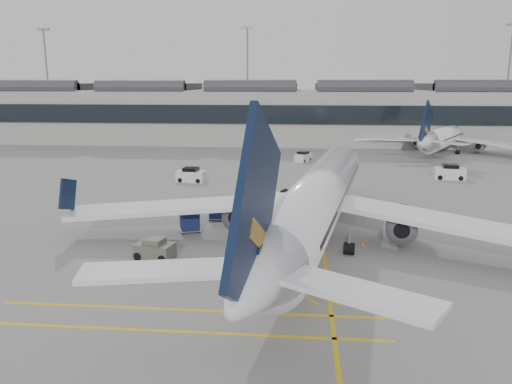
# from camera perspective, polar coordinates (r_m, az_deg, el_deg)

# --- Properties ---
(ground) EXTENTS (220.00, 220.00, 0.00)m
(ground) POSITION_cam_1_polar(r_m,az_deg,el_deg) (38.70, -7.29, -6.70)
(ground) COLOR gray
(ground) RESTS_ON ground
(terminal) EXTENTS (200.00, 20.45, 12.40)m
(terminal) POSITION_cam_1_polar(r_m,az_deg,el_deg) (108.09, 0.89, 9.00)
(terminal) COLOR #9E9E99
(terminal) RESTS_ON ground
(light_masts) EXTENTS (113.00, 0.60, 25.45)m
(light_masts) POSITION_cam_1_polar(r_m,az_deg,el_deg) (122.08, 0.61, 13.32)
(light_masts) COLOR slate
(light_masts) RESTS_ON ground
(apron_markings) EXTENTS (0.25, 60.00, 0.01)m
(apron_markings) POSITION_cam_1_polar(r_m,az_deg,el_deg) (47.41, 7.27, -3.09)
(apron_markings) COLOR gold
(apron_markings) RESTS_ON ground
(airliner_main) EXTENTS (40.32, 44.42, 11.90)m
(airliner_main) POSITION_cam_1_polar(r_m,az_deg,el_deg) (39.59, 6.96, -0.98)
(airliner_main) COLOR white
(airliner_main) RESTS_ON ground
(airliner_far) EXTENTS (30.74, 33.91, 9.93)m
(airliner_far) POSITION_cam_1_polar(r_m,az_deg,el_deg) (98.48, 21.03, 5.96)
(airliner_far) COLOR white
(airliner_far) RESTS_ON ground
(belt_loader) EXTENTS (5.44, 3.33, 2.17)m
(belt_loader) POSITION_cam_1_polar(r_m,az_deg,el_deg) (49.91, 3.75, -1.49)
(belt_loader) COLOR silver
(belt_loader) RESTS_ON ground
(baggage_cart_a) EXTENTS (2.32, 2.10, 2.05)m
(baggage_cart_a) POSITION_cam_1_polar(r_m,az_deg,el_deg) (45.17, 0.56, -2.34)
(baggage_cart_a) COLOR gray
(baggage_cart_a) RESTS_ON ground
(baggage_cart_b) EXTENTS (2.10, 1.89, 1.86)m
(baggage_cart_b) POSITION_cam_1_polar(r_m,az_deg,el_deg) (45.32, 0.04, -2.42)
(baggage_cart_b) COLOR gray
(baggage_cart_b) RESTS_ON ground
(baggage_cart_c) EXTENTS (2.11, 1.93, 1.81)m
(baggage_cart_c) POSITION_cam_1_polar(r_m,az_deg,el_deg) (43.28, -7.59, -3.29)
(baggage_cart_c) COLOR gray
(baggage_cart_c) RESTS_ON ground
(baggage_cart_d) EXTENTS (1.64, 1.38, 1.67)m
(baggage_cart_d) POSITION_cam_1_polar(r_m,az_deg,el_deg) (46.78, -4.44, -2.12)
(baggage_cart_d) COLOR gray
(baggage_cart_d) RESTS_ON ground
(ramp_agent_a) EXTENTS (0.64, 0.68, 1.57)m
(ramp_agent_a) POSITION_cam_1_polar(r_m,az_deg,el_deg) (47.13, 1.81, -2.11)
(ramp_agent_a) COLOR #ED5A0C
(ramp_agent_a) RESTS_ON ground
(ramp_agent_b) EXTENTS (0.96, 0.94, 1.57)m
(ramp_agent_b) POSITION_cam_1_polar(r_m,az_deg,el_deg) (44.03, -2.48, -3.17)
(ramp_agent_b) COLOR orange
(ramp_agent_b) RESTS_ON ground
(pushback_tug) EXTENTS (3.02, 2.21, 1.53)m
(pushback_tug) POSITION_cam_1_polar(r_m,az_deg,el_deg) (37.36, -11.50, -6.46)
(pushback_tug) COLOR #515649
(pushback_tug) RESTS_ON ground
(safety_cone_nose) EXTENTS (0.38, 0.38, 0.52)m
(safety_cone_nose) POSITION_cam_1_polar(r_m,az_deg,el_deg) (56.68, 5.84, -0.22)
(safety_cone_nose) COLOR #F24C0A
(safety_cone_nose) RESTS_ON ground
(safety_cone_engine) EXTENTS (0.34, 0.34, 0.47)m
(safety_cone_engine) POSITION_cam_1_polar(r_m,az_deg,el_deg) (40.42, 12.10, -5.69)
(safety_cone_engine) COLOR #F24C0A
(safety_cone_engine) RESTS_ON ground
(service_van_left) EXTENTS (3.80, 2.20, 1.86)m
(service_van_left) POSITION_cam_1_polar(r_m,az_deg,el_deg) (65.11, -7.44, 1.90)
(service_van_left) COLOR silver
(service_van_left) RESTS_ON ground
(service_van_mid) EXTENTS (2.84, 3.61, 1.66)m
(service_van_mid) POSITION_cam_1_polar(r_m,az_deg,el_deg) (81.65, 5.40, 4.02)
(service_van_mid) COLOR silver
(service_van_mid) RESTS_ON ground
(service_van_right) EXTENTS (4.09, 2.37, 2.00)m
(service_van_right) POSITION_cam_1_polar(r_m,az_deg,el_deg) (71.12, 21.26, 2.10)
(service_van_right) COLOR silver
(service_van_right) RESTS_ON ground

